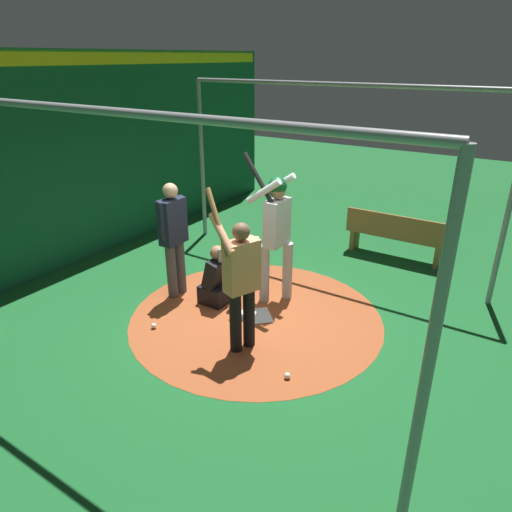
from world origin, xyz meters
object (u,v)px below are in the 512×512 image
at_px(catcher, 218,281).
at_px(batter, 276,227).
at_px(visitor, 241,278).
at_px(baseball_1, 287,376).
at_px(baseball_0, 237,322).
at_px(umpire, 173,234).
at_px(bench, 395,235).
at_px(baseball_2, 154,326).
at_px(home_plate, 256,316).

bearing_deg(catcher, batter, 40.13).
height_order(visitor, baseball_1, visitor).
xyz_separation_m(catcher, baseball_0, (0.61, -0.38, -0.32)).
bearing_deg(baseball_0, visitor, -48.39).
bearing_deg(baseball_1, umpire, 160.19).
bearing_deg(catcher, baseball_1, -29.94).
bearing_deg(bench, catcher, -118.45).
height_order(batter, baseball_2, batter).
xyz_separation_m(catcher, visitor, (0.96, -0.77, 0.62)).
relative_size(batter, baseball_2, 30.08).
bearing_deg(visitor, batter, 124.82).
xyz_separation_m(home_plate, bench, (0.97, 3.15, 0.44)).
bearing_deg(baseball_2, home_plate, 45.25).
height_order(visitor, baseball_0, visitor).
relative_size(catcher, baseball_2, 12.56).
distance_m(batter, umpire, 1.53).
bearing_deg(baseball_0, baseball_2, -142.69).
distance_m(bench, baseball_2, 4.63).
xyz_separation_m(catcher, bench, (1.68, 3.10, 0.09)).
bearing_deg(batter, baseball_1, -54.94).
bearing_deg(bench, batter, -111.85).
height_order(home_plate, baseball_2, baseball_2).
xyz_separation_m(batter, bench, (1.02, 2.55, -0.73)).
height_order(bench, baseball_2, bench).
distance_m(batter, baseball_0, 1.47).
relative_size(baseball_0, baseball_2, 1.00).
height_order(catcher, visitor, visitor).
xyz_separation_m(batter, visitor, (0.30, -1.33, -0.20)).
relative_size(catcher, bench, 0.52).
bearing_deg(visitor, home_plate, 131.27).
height_order(home_plate, catcher, catcher).
xyz_separation_m(umpire, bench, (2.38, 3.23, -0.55)).
bearing_deg(baseball_0, home_plate, 72.92).
distance_m(visitor, baseball_0, 1.07).
distance_m(umpire, visitor, 1.78).
xyz_separation_m(baseball_0, baseball_2, (-0.91, -0.69, 0.00)).
relative_size(home_plate, catcher, 0.45).
bearing_deg(baseball_1, batter, 125.06).
height_order(home_plate, batter, batter).
bearing_deg(batter, baseball_0, -93.07).
distance_m(batter, visitor, 1.37).
relative_size(home_plate, umpire, 0.24).
distance_m(umpire, baseball_0, 1.64).
bearing_deg(bench, baseball_1, -88.85).
xyz_separation_m(bench, baseball_2, (-1.98, -4.17, -0.40)).
relative_size(home_plate, baseball_2, 5.68).
distance_m(catcher, bench, 3.53).
bearing_deg(baseball_1, baseball_2, -178.53).
bearing_deg(baseball_0, baseball_1, -29.01).
bearing_deg(baseball_2, catcher, 74.38).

